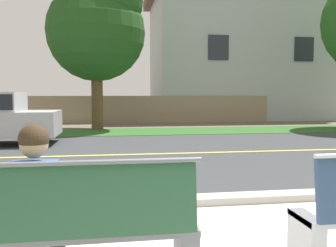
# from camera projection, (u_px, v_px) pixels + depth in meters

# --- Properties ---
(ground_plane) EXTENTS (140.00, 140.00, 0.00)m
(ground_plane) POSITION_uv_depth(u_px,v_px,m) (152.00, 146.00, 10.42)
(ground_plane) COLOR #665B4C
(curb_edge) EXTENTS (44.00, 0.30, 0.11)m
(curb_edge) POSITION_uv_depth(u_px,v_px,m) (197.00, 201.00, 4.85)
(curb_edge) COLOR #ADA89E
(curb_edge) RESTS_ON ground_plane
(street_asphalt) EXTENTS (52.00, 8.00, 0.01)m
(street_asphalt) POSITION_uv_depth(u_px,v_px,m) (158.00, 154.00, 8.94)
(street_asphalt) COLOR #383A3D
(street_asphalt) RESTS_ON ground_plane
(road_centre_line) EXTENTS (48.00, 0.14, 0.01)m
(road_centre_line) POSITION_uv_depth(u_px,v_px,m) (158.00, 154.00, 8.94)
(road_centre_line) COLOR #E0CC4C
(road_centre_line) RESTS_ON ground_plane
(far_verge_grass) EXTENTS (48.00, 2.80, 0.02)m
(far_verge_grass) POSITION_uv_depth(u_px,v_px,m) (141.00, 132.00, 14.31)
(far_verge_grass) COLOR #2D6026
(far_verge_grass) RESTS_ON ground_plane
(bench_left) EXTENTS (1.76, 0.48, 1.01)m
(bench_left) POSITION_uv_depth(u_px,v_px,m) (82.00, 230.00, 2.73)
(bench_left) COLOR slate
(bench_left) RESTS_ON ground_plane
(seated_person_blue) EXTENTS (0.52, 0.68, 1.25)m
(seated_person_blue) POSITION_uv_depth(u_px,v_px,m) (38.00, 197.00, 2.83)
(seated_person_blue) COLOR black
(seated_person_blue) RESTS_ON ground_plane
(shade_tree_far_left) EXTENTS (4.02, 4.02, 6.64)m
(shade_tree_far_left) POSITION_uv_depth(u_px,v_px,m) (99.00, 24.00, 14.77)
(shade_tree_far_left) COLOR brown
(shade_tree_far_left) RESTS_ON ground_plane
(garden_wall) EXTENTS (13.00, 0.36, 1.40)m
(garden_wall) POSITION_uv_depth(u_px,v_px,m) (146.00, 109.00, 18.67)
(garden_wall) COLOR gray
(garden_wall) RESTS_ON ground_plane
(house_across_street) EXTENTS (11.54, 6.91, 7.72)m
(house_across_street) POSITION_uv_depth(u_px,v_px,m) (241.00, 55.00, 22.50)
(house_across_street) COLOR #A3ADB2
(house_across_street) RESTS_ON ground_plane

